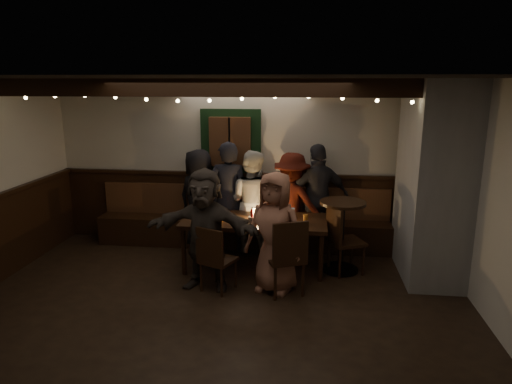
# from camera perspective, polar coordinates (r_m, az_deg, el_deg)

# --- Properties ---
(room) EXTENTS (6.02, 5.01, 2.62)m
(room) POSITION_cam_1_polar(r_m,az_deg,el_deg) (6.19, 6.89, -0.37)
(room) COLOR black
(room) RESTS_ON ground
(dining_table) EXTENTS (1.99, 0.85, 0.86)m
(dining_table) POSITION_cam_1_polar(r_m,az_deg,el_deg) (6.32, -0.24, -3.96)
(dining_table) COLOR black
(dining_table) RESTS_ON ground
(chair_near_left) EXTENTS (0.51, 0.51, 0.85)m
(chair_near_left) POSITION_cam_1_polar(r_m,az_deg,el_deg) (5.68, -5.24, -7.95)
(chair_near_left) COLOR black
(chair_near_left) RESTS_ON ground
(chair_near_right) EXTENTS (0.58, 0.58, 0.97)m
(chair_near_right) POSITION_cam_1_polar(r_m,az_deg,el_deg) (5.55, 3.92, -7.68)
(chair_near_right) COLOR black
(chair_near_right) RESTS_ON ground
(chair_end) EXTENTS (0.56, 0.56, 0.95)m
(chair_end) POSITION_cam_1_polar(r_m,az_deg,el_deg) (6.29, 10.54, -5.40)
(chair_end) COLOR black
(chair_end) RESTS_ON ground
(high_top) EXTENTS (0.62, 0.62, 0.99)m
(high_top) POSITION_cam_1_polar(r_m,az_deg,el_deg) (6.34, 10.68, -4.35)
(high_top) COLOR black
(high_top) RESTS_ON ground
(person_a) EXTENTS (0.90, 0.76, 1.56)m
(person_a) POSITION_cam_1_polar(r_m,az_deg,el_deg) (7.17, -7.11, -0.84)
(person_a) COLOR black
(person_a) RESTS_ON ground
(person_b) EXTENTS (0.64, 0.43, 1.70)m
(person_b) POSITION_cam_1_polar(r_m,az_deg,el_deg) (6.96, -3.46, -0.61)
(person_b) COLOR black
(person_b) RESTS_ON ground
(person_c) EXTENTS (0.90, 0.79, 1.57)m
(person_c) POSITION_cam_1_polar(r_m,az_deg,el_deg) (6.94, -0.56, -1.19)
(person_c) COLOR beige
(person_c) RESTS_ON ground
(person_d) EXTENTS (1.12, 0.86, 1.54)m
(person_d) POSITION_cam_1_polar(r_m,az_deg,el_deg) (6.93, 4.48, -1.39)
(person_d) COLOR #3A1009
(person_d) RESTS_ON ground
(person_e) EXTENTS (1.06, 0.71, 1.67)m
(person_e) POSITION_cam_1_polar(r_m,az_deg,el_deg) (6.98, 7.75, -0.82)
(person_e) COLOR #28282F
(person_e) RESTS_ON ground
(person_f) EXTENTS (1.48, 0.62, 1.55)m
(person_f) POSITION_cam_1_polar(r_m,az_deg,el_deg) (5.72, -6.39, -4.68)
(person_f) COLOR #362E27
(person_f) RESTS_ON ground
(person_g) EXTENTS (0.86, 0.69, 1.52)m
(person_g) POSITION_cam_1_polar(r_m,az_deg,el_deg) (5.62, 2.37, -5.07)
(person_g) COLOR #99614A
(person_g) RESTS_ON ground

